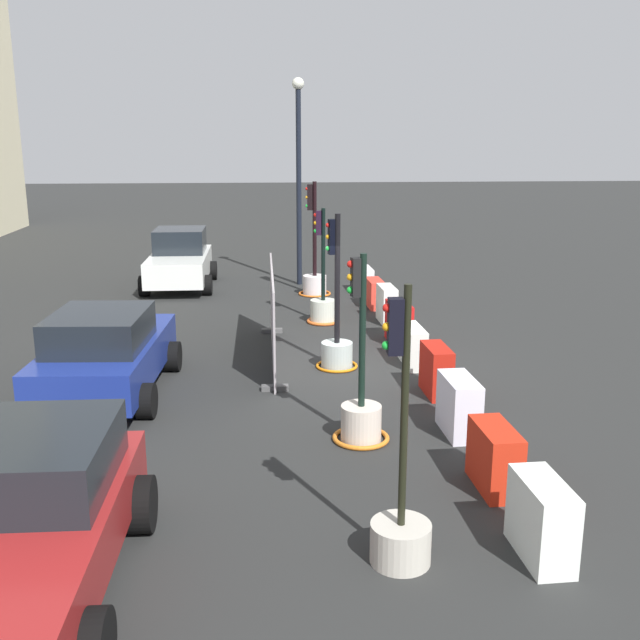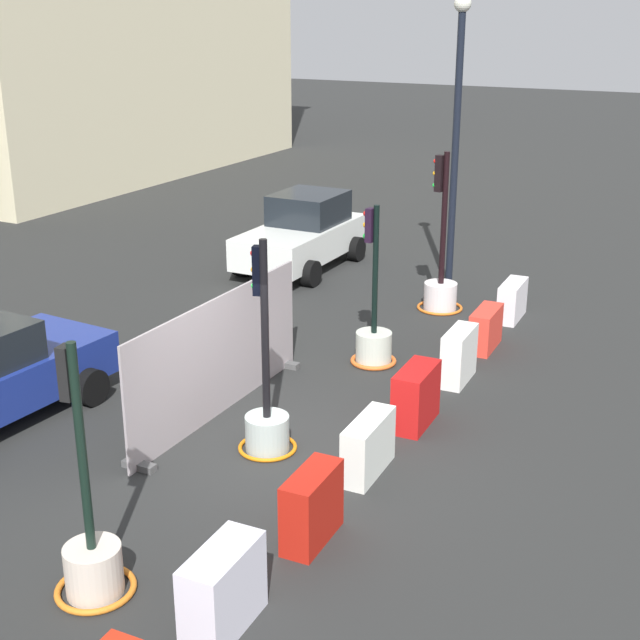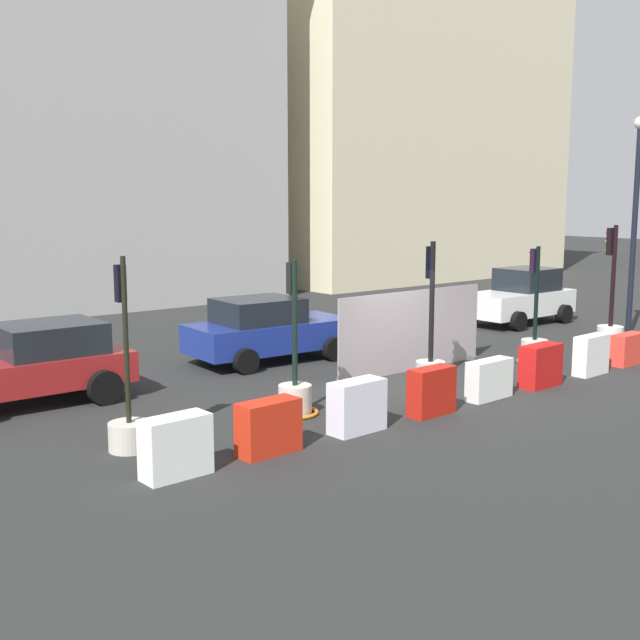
{
  "view_description": "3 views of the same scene",
  "coord_description": "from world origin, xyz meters",
  "px_view_note": "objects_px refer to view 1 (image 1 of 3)",
  "views": [
    {
      "loc": [
        -14.24,
        1.67,
        4.6
      ],
      "look_at": [
        -2.27,
        0.75,
        1.57
      ],
      "focal_mm": 41.33,
      "sensor_mm": 36.0,
      "label": 1
    },
    {
      "loc": [
        -9.77,
        -5.68,
        6.05
      ],
      "look_at": [
        1.53,
        0.17,
        1.51
      ],
      "focal_mm": 49.65,
      "sensor_mm": 36.0,
      "label": 2
    },
    {
      "loc": [
        -12.45,
        -11.27,
        4.05
      ],
      "look_at": [
        -2.81,
        0.57,
        1.67
      ],
      "focal_mm": 44.4,
      "sensor_mm": 36.0,
      "label": 3
    }
  ],
  "objects_px": {
    "traffic_light_3": "(323,305)",
    "street_lamp_post": "(299,165)",
    "traffic_light_1": "(361,412)",
    "traffic_light_2": "(337,343)",
    "construction_barrier_7": "(375,293)",
    "construction_barrier_4": "(413,346)",
    "traffic_light_0": "(400,520)",
    "construction_barrier_0": "(542,520)",
    "car_blue_estate": "(105,353)",
    "construction_barrier_1": "(495,458)",
    "traffic_light_4": "(314,276)",
    "construction_barrier_8": "(365,280)",
    "construction_barrier_6": "(387,304)",
    "construction_barrier_2": "(459,406)",
    "car_red_compact": "(23,520)",
    "construction_barrier_3": "(436,371)",
    "car_white_van": "(180,260)",
    "construction_barrier_5": "(399,323)"
  },
  "relations": [
    {
      "from": "construction_barrier_4",
      "to": "car_blue_estate",
      "type": "distance_m",
      "value": 6.05
    },
    {
      "from": "traffic_light_1",
      "to": "construction_barrier_7",
      "type": "relative_size",
      "value": 2.77
    },
    {
      "from": "construction_barrier_7",
      "to": "construction_barrier_8",
      "type": "height_order",
      "value": "construction_barrier_8"
    },
    {
      "from": "traffic_light_3",
      "to": "street_lamp_post",
      "type": "bearing_deg",
      "value": 3.97
    },
    {
      "from": "traffic_light_3",
      "to": "traffic_light_2",
      "type": "bearing_deg",
      "value": 179.68
    },
    {
      "from": "construction_barrier_3",
      "to": "construction_barrier_8",
      "type": "bearing_deg",
      "value": 0.59
    },
    {
      "from": "car_red_compact",
      "to": "construction_barrier_3",
      "type": "bearing_deg",
      "value": -45.21
    },
    {
      "from": "construction_barrier_1",
      "to": "construction_barrier_3",
      "type": "relative_size",
      "value": 1.06
    },
    {
      "from": "construction_barrier_2",
      "to": "car_blue_estate",
      "type": "height_order",
      "value": "car_blue_estate"
    },
    {
      "from": "car_red_compact",
      "to": "construction_barrier_4",
      "type": "bearing_deg",
      "value": -36.97
    },
    {
      "from": "car_blue_estate",
      "to": "car_red_compact",
      "type": "xyz_separation_m",
      "value": [
        -6.0,
        -0.39,
        0.01
      ]
    },
    {
      "from": "construction_barrier_0",
      "to": "car_blue_estate",
      "type": "height_order",
      "value": "car_blue_estate"
    },
    {
      "from": "street_lamp_post",
      "to": "construction_barrier_7",
      "type": "bearing_deg",
      "value": -150.43
    },
    {
      "from": "traffic_light_3",
      "to": "construction_barrier_6",
      "type": "relative_size",
      "value": 2.86
    },
    {
      "from": "car_blue_estate",
      "to": "traffic_light_0",
      "type": "bearing_deg",
      "value": -143.28
    },
    {
      "from": "traffic_light_2",
      "to": "construction_barrier_5",
      "type": "bearing_deg",
      "value": -42.57
    },
    {
      "from": "construction_barrier_1",
      "to": "car_red_compact",
      "type": "relative_size",
      "value": 0.26
    },
    {
      "from": "construction_barrier_6",
      "to": "traffic_light_2",
      "type": "bearing_deg",
      "value": 155.76
    },
    {
      "from": "traffic_light_4",
      "to": "street_lamp_post",
      "type": "xyz_separation_m",
      "value": [
        1.59,
        0.37,
        3.16
      ]
    },
    {
      "from": "construction_barrier_0",
      "to": "construction_barrier_7",
      "type": "xyz_separation_m",
      "value": [
        12.39,
        0.01,
        -0.07
      ]
    },
    {
      "from": "construction_barrier_3",
      "to": "traffic_light_4",
      "type": "bearing_deg",
      "value": 10.33
    },
    {
      "from": "construction_barrier_5",
      "to": "street_lamp_post",
      "type": "xyz_separation_m",
      "value": [
        6.92,
        1.92,
        3.25
      ]
    },
    {
      "from": "construction_barrier_1",
      "to": "construction_barrier_7",
      "type": "relative_size",
      "value": 1.0
    },
    {
      "from": "traffic_light_0",
      "to": "traffic_light_3",
      "type": "distance_m",
      "value": 10.75
    },
    {
      "from": "traffic_light_3",
      "to": "construction_barrier_2",
      "type": "distance_m",
      "value": 7.4
    },
    {
      "from": "construction_barrier_6",
      "to": "car_blue_estate",
      "type": "bearing_deg",
      "value": 129.44
    },
    {
      "from": "traffic_light_4",
      "to": "construction_barrier_2",
      "type": "relative_size",
      "value": 3.13
    },
    {
      "from": "traffic_light_0",
      "to": "construction_barrier_4",
      "type": "distance_m",
      "value": 7.28
    },
    {
      "from": "construction_barrier_0",
      "to": "construction_barrier_3",
      "type": "height_order",
      "value": "construction_barrier_0"
    },
    {
      "from": "construction_barrier_1",
      "to": "construction_barrier_6",
      "type": "height_order",
      "value": "construction_barrier_6"
    },
    {
      "from": "traffic_light_4",
      "to": "construction_barrier_0",
      "type": "bearing_deg",
      "value": -173.78
    },
    {
      "from": "traffic_light_1",
      "to": "traffic_light_2",
      "type": "relative_size",
      "value": 0.94
    },
    {
      "from": "construction_barrier_6",
      "to": "street_lamp_post",
      "type": "distance_m",
      "value": 6.3
    },
    {
      "from": "car_white_van",
      "to": "street_lamp_post",
      "type": "relative_size",
      "value": 0.62
    },
    {
      "from": "construction_barrier_1",
      "to": "traffic_light_3",
      "type": "bearing_deg",
      "value": 9.67
    },
    {
      "from": "traffic_light_0",
      "to": "traffic_light_2",
      "type": "height_order",
      "value": "traffic_light_0"
    },
    {
      "from": "traffic_light_2",
      "to": "construction_barrier_1",
      "type": "xyz_separation_m",
      "value": [
        -5.43,
        -1.57,
        -0.08
      ]
    },
    {
      "from": "construction_barrier_1",
      "to": "car_blue_estate",
      "type": "xyz_separation_m",
      "value": [
        4.15,
        5.89,
        0.36
      ]
    },
    {
      "from": "construction_barrier_4",
      "to": "car_white_van",
      "type": "height_order",
      "value": "car_white_van"
    },
    {
      "from": "car_blue_estate",
      "to": "car_red_compact",
      "type": "relative_size",
      "value": 1.02
    },
    {
      "from": "construction_barrier_4",
      "to": "traffic_light_0",
      "type": "bearing_deg",
      "value": 167.53
    },
    {
      "from": "traffic_light_1",
      "to": "construction_barrier_8",
      "type": "relative_size",
      "value": 2.7
    },
    {
      "from": "construction_barrier_2",
      "to": "car_white_van",
      "type": "xyz_separation_m",
      "value": [
        12.09,
        5.62,
        0.39
      ]
    },
    {
      "from": "traffic_light_0",
      "to": "construction_barrier_7",
      "type": "bearing_deg",
      "value": -7.26
    },
    {
      "from": "car_blue_estate",
      "to": "car_red_compact",
      "type": "distance_m",
      "value": 6.01
    },
    {
      "from": "traffic_light_1",
      "to": "street_lamp_post",
      "type": "relative_size",
      "value": 0.47
    },
    {
      "from": "construction_barrier_6",
      "to": "construction_barrier_8",
      "type": "bearing_deg",
      "value": 1.2
    },
    {
      "from": "construction_barrier_1",
      "to": "construction_barrier_4",
      "type": "distance_m",
      "value": 5.47
    },
    {
      "from": "car_blue_estate",
      "to": "traffic_light_2",
      "type": "bearing_deg",
      "value": -73.56
    },
    {
      "from": "car_blue_estate",
      "to": "street_lamp_post",
      "type": "height_order",
      "value": "street_lamp_post"
    }
  ]
}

